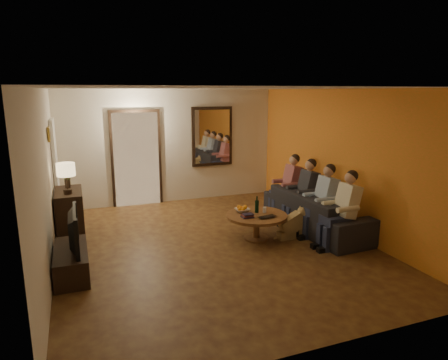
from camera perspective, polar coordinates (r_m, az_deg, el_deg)
name	(u,v)px	position (r m, az deg, el deg)	size (l,w,h in m)	color
floor	(214,245)	(6.86, -1.48, -9.31)	(5.00, 6.00, 0.01)	#432012
ceiling	(213,88)	(6.36, -1.62, 12.97)	(5.00, 6.00, 0.01)	white
back_wall	(171,147)	(9.34, -7.62, 4.75)	(5.00, 0.02, 2.60)	beige
front_wall	(318,228)	(3.87, 13.29, -6.72)	(5.00, 0.02, 2.60)	beige
left_wall	(46,182)	(6.16, -24.09, -0.31)	(0.02, 6.00, 2.60)	beige
right_wall	(341,161)	(7.66, 16.42, 2.63)	(0.02, 6.00, 2.60)	beige
orange_accent	(341,161)	(7.66, 16.36, 2.63)	(0.01, 6.00, 2.60)	orange
kitchen_doorway	(136,159)	(9.21, -12.40, 2.88)	(1.00, 0.06, 2.10)	#FFE0A5
door_trim	(136,160)	(9.20, -12.39, 2.87)	(1.12, 0.04, 2.22)	black
fridge_glimpse	(148,165)	(9.28, -10.84, 2.08)	(0.45, 0.03, 1.70)	silver
mirror_frame	(212,136)	(9.55, -1.72, 6.23)	(1.00, 0.05, 1.40)	black
mirror_glass	(212,137)	(9.52, -1.66, 6.22)	(0.86, 0.02, 1.26)	white
white_door	(56,171)	(8.46, -22.87, 1.13)	(0.06, 0.85, 2.04)	white
framed_art	(49,134)	(7.36, -23.73, 6.02)	(0.03, 0.28, 0.24)	#B28C33
art_canvas	(50,134)	(7.36, -23.61, 6.03)	(0.01, 0.22, 0.18)	brown
dresser	(70,214)	(7.57, -21.14, -4.61)	(0.45, 0.97, 0.86)	black
table_lamp	(67,178)	(7.19, -21.57, 0.23)	(0.30, 0.30, 0.54)	beige
flower_vase	(67,176)	(7.63, -21.52, 0.53)	(0.14, 0.14, 0.44)	red
tv_stand	(71,262)	(6.17, -20.96, -10.86)	(0.45, 1.14, 0.38)	black
tv	(69,230)	(6.00, -21.31, -6.71)	(0.13, 0.98, 0.56)	black
sofa	(317,211)	(7.72, 13.18, -4.30)	(0.96, 2.46, 0.72)	black
person_a	(344,212)	(6.90, 16.72, -4.45)	(0.60, 0.40, 1.20)	tan
person_b	(323,203)	(7.36, 13.91, -3.21)	(0.60, 0.40, 1.20)	tan
person_c	(305,195)	(7.84, 11.44, -2.12)	(0.60, 0.40, 1.20)	tan
person_d	(289,188)	(8.34, 9.27, -1.15)	(0.60, 0.40, 1.20)	tan
dog	(291,223)	(7.19, 9.61, -6.05)	(0.56, 0.24, 0.56)	olive
coffee_table	(256,227)	(7.09, 4.64, -6.65)	(1.07, 1.07, 0.45)	brown
bowl	(242,210)	(7.13, 2.61, -4.34)	(0.26, 0.26, 0.06)	white
oranges	(242,207)	(7.11, 2.62, -3.81)	(0.20, 0.20, 0.08)	orange
wine_bottle	(257,204)	(7.08, 4.72, -3.45)	(0.07, 0.07, 0.31)	black
wine_glass	(265,210)	(7.13, 5.82, -4.26)	(0.06, 0.06, 0.10)	silver
book_stack	(247,215)	(6.84, 3.36, -5.08)	(0.20, 0.15, 0.07)	black
laptop	(269,218)	(6.82, 6.44, -5.37)	(0.33, 0.21, 0.03)	black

